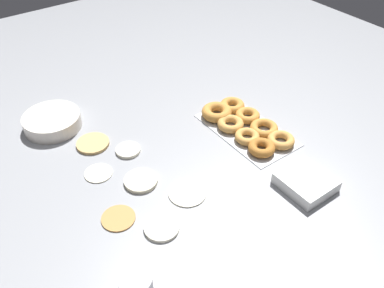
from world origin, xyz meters
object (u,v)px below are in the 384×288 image
object	(u,v)px
pancake_1	(93,143)
pancake_6	(128,150)
pancake_3	(141,181)
container_stack	(306,182)
pancake_0	(162,227)
pancake_5	(187,192)
batter_bowl	(52,121)
donut_tray	(244,125)
pancake_2	(98,173)
pancake_4	(118,218)

from	to	relation	value
pancake_1	pancake_6	bearing A→B (deg)	-141.70
pancake_3	container_stack	xyz separation A→B (m)	(-0.31, -0.40, 0.01)
pancake_6	container_stack	distance (m)	0.59
pancake_0	pancake_3	xyz separation A→B (m)	(0.19, -0.05, 0.00)
pancake_5	container_stack	world-z (taller)	container_stack
pancake_1	batter_bowl	xyz separation A→B (m)	(0.18, 0.07, 0.02)
pancake_6	donut_tray	world-z (taller)	donut_tray
donut_tray	pancake_6	bearing A→B (deg)	70.87
pancake_2	pancake_6	bearing A→B (deg)	-73.01
donut_tray	container_stack	world-z (taller)	donut_tray
donut_tray	batter_bowl	bearing A→B (deg)	52.91
pancake_2	batter_bowl	xyz separation A→B (m)	(0.32, 0.02, 0.02)
pancake_4	donut_tray	bearing A→B (deg)	-79.88
pancake_0	pancake_4	bearing A→B (deg)	38.24
pancake_0	container_stack	size ratio (longest dim) A/B	0.66
pancake_3	donut_tray	world-z (taller)	donut_tray
pancake_0	pancake_2	bearing A→B (deg)	8.26
pancake_6	container_stack	bearing A→B (deg)	-142.56
pancake_1	pancake_5	distance (m)	0.40
pancake_6	donut_tray	xyz separation A→B (m)	(-0.14, -0.40, 0.01)
donut_tray	batter_bowl	xyz separation A→B (m)	(0.42, 0.55, 0.01)
batter_bowl	container_stack	size ratio (longest dim) A/B	1.35
pancake_5	pancake_0	bearing A→B (deg)	116.03
pancake_6	batter_bowl	world-z (taller)	batter_bowl
pancake_2	donut_tray	bearing A→B (deg)	-100.59
pancake_2	pancake_4	distance (m)	0.20
batter_bowl	container_stack	world-z (taller)	batter_bowl
pancake_1	pancake_6	distance (m)	0.13
pancake_2	donut_tray	world-z (taller)	donut_tray
pancake_0	batter_bowl	distance (m)	0.62
pancake_1	pancake_5	bearing A→B (deg)	-161.10
pancake_4	pancake_6	xyz separation A→B (m)	(0.24, -0.17, 0.00)
batter_bowl	pancake_6	bearing A→B (deg)	-151.34
pancake_2	container_stack	size ratio (longest dim) A/B	0.59
pancake_0	pancake_4	world-z (taller)	same
pancake_1	pancake_5	size ratio (longest dim) A/B	0.97
pancake_0	pancake_3	bearing A→B (deg)	-13.63
pancake_0	donut_tray	bearing A→B (deg)	-67.32
pancake_3	pancake_4	size ratio (longest dim) A/B	1.07
pancake_3	container_stack	world-z (taller)	container_stack
pancake_4	pancake_5	xyz separation A→B (m)	(-0.04, -0.21, -0.00)
pancake_3	pancake_2	bearing A→B (deg)	38.66
pancake_5	pancake_3	bearing A→B (deg)	35.54
batter_bowl	pancake_4	bearing A→B (deg)	178.48
pancake_4	pancake_6	bearing A→B (deg)	-34.75
pancake_3	pancake_6	world-z (taller)	pancake_3
pancake_2	donut_tray	size ratio (longest dim) A/B	0.25
pancake_6	pancake_4	bearing A→B (deg)	145.25
pancake_1	pancake_6	world-z (taller)	same
pancake_0	pancake_3	world-z (taller)	pancake_3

